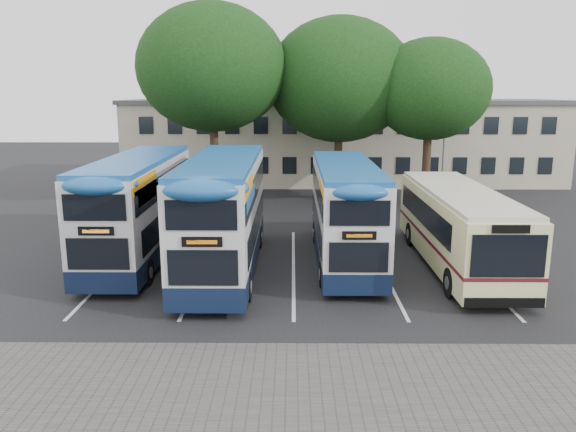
# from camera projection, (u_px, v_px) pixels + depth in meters

# --- Properties ---
(ground) EXTENTS (120.00, 120.00, 0.00)m
(ground) POSITION_uv_depth(u_px,v_px,m) (414.00, 316.00, 17.49)
(ground) COLOR black
(ground) RESTS_ON ground
(paving_strip) EXTENTS (40.00, 6.00, 0.01)m
(paving_strip) POSITION_uv_depth(u_px,v_px,m) (372.00, 403.00, 12.63)
(paving_strip) COLOR #595654
(paving_strip) RESTS_ON ground
(bay_lines) EXTENTS (14.12, 11.00, 0.01)m
(bay_lines) POSITION_uv_depth(u_px,v_px,m) (293.00, 266.00, 22.40)
(bay_lines) COLOR silver
(bay_lines) RESTS_ON ground
(depot_building) EXTENTS (32.40, 8.40, 6.20)m
(depot_building) POSITION_uv_depth(u_px,v_px,m) (342.00, 140.00, 43.14)
(depot_building) COLOR #B3AB90
(depot_building) RESTS_ON ground
(lamp_post) EXTENTS (0.25, 1.05, 9.06)m
(lamp_post) POSITION_uv_depth(u_px,v_px,m) (446.00, 119.00, 35.82)
(lamp_post) COLOR gray
(lamp_post) RESTS_ON ground
(tree_left) EXTENTS (8.69, 8.69, 11.87)m
(tree_left) POSITION_uv_depth(u_px,v_px,m) (212.00, 68.00, 32.46)
(tree_left) COLOR black
(tree_left) RESTS_ON ground
(tree_mid) EXTENTS (8.93, 8.93, 11.30)m
(tree_mid) POSITION_uv_depth(u_px,v_px,m) (340.00, 80.00, 34.34)
(tree_mid) COLOR black
(tree_mid) RESTS_ON ground
(tree_right) EXTENTS (7.01, 7.01, 9.92)m
(tree_right) POSITION_uv_depth(u_px,v_px,m) (430.00, 90.00, 32.97)
(tree_right) COLOR black
(tree_right) RESTS_ON ground
(bus_dd_left) EXTENTS (2.47, 10.17, 4.24)m
(bus_dd_left) POSITION_uv_depth(u_px,v_px,m) (139.00, 203.00, 23.07)
(bus_dd_left) COLOR #0E1934
(bus_dd_left) RESTS_ON ground
(bus_dd_mid) EXTENTS (2.56, 10.54, 4.39)m
(bus_dd_mid) POSITION_uv_depth(u_px,v_px,m) (224.00, 209.00, 21.62)
(bus_dd_mid) COLOR #0E1934
(bus_dd_mid) RESTS_ON ground
(bus_dd_right) EXTENTS (2.35, 9.68, 4.03)m
(bus_dd_right) POSITION_uv_depth(u_px,v_px,m) (345.00, 208.00, 22.74)
(bus_dd_right) COLOR #0E1934
(bus_dd_right) RESTS_ON ground
(bus_single) EXTENTS (2.65, 10.40, 3.10)m
(bus_single) POSITION_uv_depth(u_px,v_px,m) (458.00, 223.00, 22.20)
(bus_single) COLOR #EDEB9E
(bus_single) RESTS_ON ground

